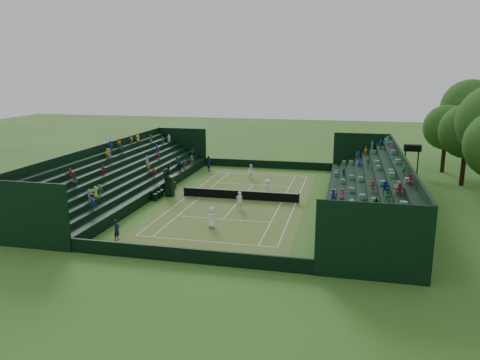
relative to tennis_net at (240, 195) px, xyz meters
The scene contains 18 objects.
ground 0.53m from the tennis_net, ahead, with size 160.00×160.00×0.00m, color #36611E.
court_surface 0.52m from the tennis_net, ahead, with size 12.97×26.77×0.01m, color #437E2A.
perimeter_wall_north 15.89m from the tennis_net, 90.00° to the left, with size 17.17×0.20×1.00m, color black.
perimeter_wall_south 15.89m from the tennis_net, 90.00° to the right, with size 17.17×0.20×1.00m, color black.
perimeter_wall_east 8.49m from the tennis_net, ahead, with size 0.20×31.77×1.00m, color black.
perimeter_wall_west 8.49m from the tennis_net, behind, with size 0.20×31.77×1.00m, color black.
north_grandstand 12.70m from the tennis_net, ahead, with size 6.60×32.00×4.90m.
south_grandstand 12.70m from the tennis_net, behind, with size 6.60×32.00×4.90m.
tennis_net is the anchor object (origin of this frame).
scoreboard_tower 24.04m from the tennis_net, 42.03° to the left, with size 2.00×1.00×3.70m.
umpire_chair 7.29m from the tennis_net, behind, with size 0.98×0.98×3.09m.
courtside_chairs 8.04m from the tennis_net, behind, with size 0.47×5.45×1.03m.
player_near_west 8.74m from the tennis_net, 92.13° to the right, with size 0.83×0.54×1.71m, color white.
player_near_east 3.47m from the tennis_net, 77.87° to the right, with size 0.63×0.42×1.74m, color silver.
player_far_west 9.19m from the tennis_net, 94.69° to the left, with size 0.86×0.67×1.77m, color white.
player_far_east 3.25m from the tennis_net, 42.90° to the left, with size 1.10×0.63×1.70m, color white.
line_judge_north 14.23m from the tennis_net, 119.03° to the left, with size 0.71×0.46×1.94m, color black.
line_judge_south 14.57m from the tennis_net, 116.15° to the right, with size 0.58×0.38×1.60m, color black.
Camera 1 is at (9.99, -43.22, 12.33)m, focal length 35.00 mm.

